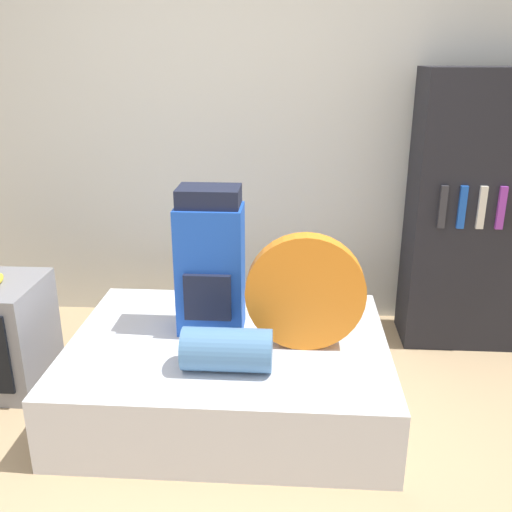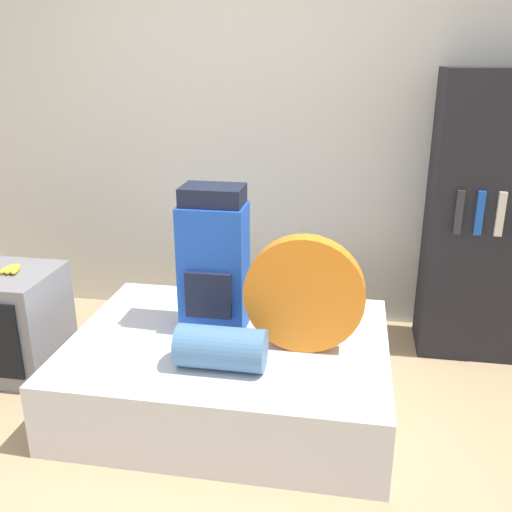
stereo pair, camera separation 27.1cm
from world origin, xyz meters
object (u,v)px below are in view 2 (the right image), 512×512
at_px(tent_bag, 304,294).
at_px(sleeping_roll, 221,348).
at_px(television, 6,321).
at_px(bookshelf, 500,220).
at_px(backpack, 214,261).

height_order(tent_bag, sleeping_roll, tent_bag).
relative_size(television, bookshelf, 0.36).
xyz_separation_m(backpack, television, (-1.22, -0.01, -0.44)).
bearing_deg(sleeping_roll, bookshelf, 38.37).
bearing_deg(sleeping_roll, television, 163.82).
distance_m(sleeping_roll, bookshelf, 1.82).
bearing_deg(bookshelf, backpack, -155.29).
xyz_separation_m(backpack, tent_bag, (0.48, -0.16, -0.08)).
bearing_deg(bookshelf, television, -165.38).
bearing_deg(tent_bag, sleeping_roll, -145.36).
xyz_separation_m(sleeping_roll, bookshelf, (1.39, 1.10, 0.36)).
bearing_deg(bookshelf, sleeping_roll, -141.63).
distance_m(backpack, sleeping_roll, 0.50).
height_order(tent_bag, bookshelf, bookshelf).
bearing_deg(sleeping_roll, backpack, 107.31).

